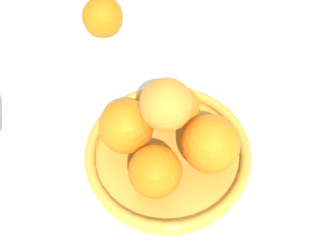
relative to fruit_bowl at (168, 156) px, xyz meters
name	(u,v)px	position (x,y,z in m)	size (l,w,h in m)	color
ground_plane	(168,161)	(0.00, 0.00, -0.02)	(4.00, 4.00, 0.00)	silver
fruit_bowl	(168,156)	(0.00, 0.00, 0.00)	(0.25, 0.25, 0.03)	gold
orange_pile	(168,133)	(0.00, 0.00, 0.07)	(0.20, 0.18, 0.14)	orange
stray_orange	(103,16)	(-0.25, 0.15, 0.02)	(0.07, 0.07, 0.07)	orange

